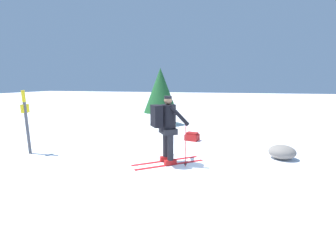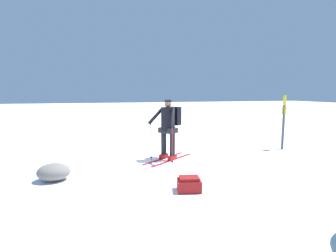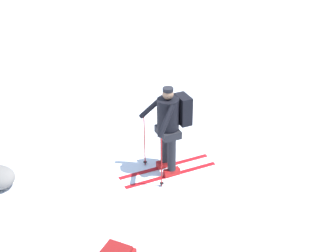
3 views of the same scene
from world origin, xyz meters
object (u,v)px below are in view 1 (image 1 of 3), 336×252
object	(u,v)px
skier	(166,124)
dropped_backpack	(192,137)
pine_tree	(160,90)
trail_marker	(26,117)
rock_boulder	(282,152)

from	to	relation	value
skier	dropped_backpack	size ratio (longest dim) A/B	3.25
dropped_backpack	pine_tree	xyz separation A→B (m)	(-1.94, 2.71, 1.50)
trail_marker	dropped_backpack	bearing A→B (deg)	31.82
dropped_backpack	skier	bearing A→B (deg)	-96.67
dropped_backpack	pine_tree	size ratio (longest dim) A/B	0.19
skier	rock_boulder	distance (m)	3.19
pine_tree	rock_boulder	bearing A→B (deg)	-41.74
trail_marker	pine_tree	xyz separation A→B (m)	(2.32, 5.36, 0.57)
trail_marker	pine_tree	size ratio (longest dim) A/B	0.67
dropped_backpack	rock_boulder	world-z (taller)	rock_boulder
skier	rock_boulder	size ratio (longest dim) A/B	2.47
skier	dropped_backpack	bearing A→B (deg)	83.33
skier	trail_marker	xyz separation A→B (m)	(-3.98, -0.21, 0.06)
rock_boulder	trail_marker	bearing A→B (deg)	-169.28
skier	trail_marker	size ratio (longest dim) A/B	0.94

